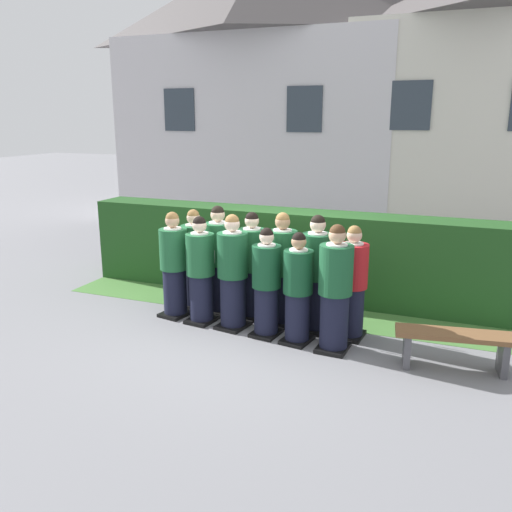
{
  "coord_description": "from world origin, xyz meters",
  "views": [
    {
      "loc": [
        2.73,
        -6.63,
        2.98
      ],
      "look_at": [
        0.0,
        0.25,
        1.05
      ],
      "focal_mm": 37.74,
      "sensor_mm": 36.0,
      "label": 1
    }
  ],
  "objects_px": {
    "student_front_row_3": "(266,285)",
    "student_front_row_0": "(174,267)",
    "student_in_red_blazer": "(352,285)",
    "student_rear_row_1": "(219,262)",
    "student_rear_row_3": "(282,272)",
    "student_front_row_5": "(335,292)",
    "student_front_row_2": "(233,275)",
    "student_front_row_1": "(201,273)",
    "student_rear_row_2": "(252,268)",
    "wooden_bench": "(455,342)",
    "student_rear_row_0": "(195,261)",
    "student_front_row_4": "(298,291)",
    "student_rear_row_4": "(316,276)"
  },
  "relations": [
    {
      "from": "student_rear_row_3",
      "to": "student_front_row_3",
      "type": "bearing_deg",
      "value": -95.89
    },
    {
      "from": "student_front_row_0",
      "to": "student_front_row_2",
      "type": "height_order",
      "value": "student_front_row_2"
    },
    {
      "from": "student_front_row_2",
      "to": "student_rear_row_4",
      "type": "relative_size",
      "value": 0.99
    },
    {
      "from": "student_front_row_4",
      "to": "student_rear_row_0",
      "type": "relative_size",
      "value": 0.96
    },
    {
      "from": "student_front_row_3",
      "to": "student_front_row_5",
      "type": "height_order",
      "value": "student_front_row_5"
    },
    {
      "from": "student_front_row_2",
      "to": "student_rear_row_1",
      "type": "relative_size",
      "value": 0.99
    },
    {
      "from": "student_front_row_2",
      "to": "student_rear_row_0",
      "type": "distance_m",
      "value": 1.1
    },
    {
      "from": "student_front_row_0",
      "to": "student_front_row_5",
      "type": "distance_m",
      "value": 2.58
    },
    {
      "from": "student_rear_row_4",
      "to": "student_in_red_blazer",
      "type": "relative_size",
      "value": 1.06
    },
    {
      "from": "student_rear_row_1",
      "to": "student_rear_row_4",
      "type": "height_order",
      "value": "student_rear_row_1"
    },
    {
      "from": "student_front_row_1",
      "to": "student_rear_row_4",
      "type": "relative_size",
      "value": 0.95
    },
    {
      "from": "student_rear_row_2",
      "to": "student_rear_row_3",
      "type": "distance_m",
      "value": 0.51
    },
    {
      "from": "student_rear_row_0",
      "to": "student_rear_row_2",
      "type": "relative_size",
      "value": 0.97
    },
    {
      "from": "student_front_row_5",
      "to": "student_rear_row_2",
      "type": "height_order",
      "value": "student_front_row_5"
    },
    {
      "from": "student_front_row_3",
      "to": "student_rear_row_2",
      "type": "distance_m",
      "value": 0.74
    },
    {
      "from": "student_front_row_3",
      "to": "student_rear_row_2",
      "type": "height_order",
      "value": "student_rear_row_2"
    },
    {
      "from": "student_rear_row_3",
      "to": "student_in_red_blazer",
      "type": "bearing_deg",
      "value": -7.95
    },
    {
      "from": "student_rear_row_3",
      "to": "wooden_bench",
      "type": "bearing_deg",
      "value": -15.38
    },
    {
      "from": "student_front_row_1",
      "to": "student_rear_row_1",
      "type": "xyz_separation_m",
      "value": [
        0.06,
        0.49,
        0.04
      ]
    },
    {
      "from": "student_front_row_3",
      "to": "student_front_row_0",
      "type": "bearing_deg",
      "value": 172.53
    },
    {
      "from": "student_front_row_1",
      "to": "student_in_red_blazer",
      "type": "bearing_deg",
      "value": 6.29
    },
    {
      "from": "student_front_row_1",
      "to": "student_rear_row_0",
      "type": "height_order",
      "value": "student_front_row_1"
    },
    {
      "from": "student_front_row_3",
      "to": "student_rear_row_3",
      "type": "bearing_deg",
      "value": 84.11
    },
    {
      "from": "student_rear_row_4",
      "to": "student_in_red_blazer",
      "type": "bearing_deg",
      "value": -8.33
    },
    {
      "from": "student_rear_row_0",
      "to": "student_rear_row_4",
      "type": "xyz_separation_m",
      "value": [
        2.06,
        -0.25,
        0.05
      ]
    },
    {
      "from": "student_front_row_5",
      "to": "student_in_red_blazer",
      "type": "height_order",
      "value": "student_front_row_5"
    },
    {
      "from": "student_rear_row_4",
      "to": "student_rear_row_3",
      "type": "bearing_deg",
      "value": 172.41
    },
    {
      "from": "student_front_row_1",
      "to": "student_front_row_5",
      "type": "xyz_separation_m",
      "value": [
        2.06,
        -0.25,
        0.04
      ]
    },
    {
      "from": "student_front_row_5",
      "to": "student_front_row_2",
      "type": "bearing_deg",
      "value": 171.72
    },
    {
      "from": "student_front_row_2",
      "to": "student_rear_row_0",
      "type": "xyz_separation_m",
      "value": [
        -0.93,
        0.6,
        -0.04
      ]
    },
    {
      "from": "student_front_row_0",
      "to": "student_in_red_blazer",
      "type": "bearing_deg",
      "value": 3.2
    },
    {
      "from": "student_front_row_4",
      "to": "wooden_bench",
      "type": "bearing_deg",
      "value": -2.66
    },
    {
      "from": "student_front_row_0",
      "to": "student_front_row_2",
      "type": "relative_size",
      "value": 0.97
    },
    {
      "from": "student_rear_row_0",
      "to": "student_front_row_5",
      "type": "bearing_deg",
      "value": -18.4
    },
    {
      "from": "student_front_row_1",
      "to": "student_rear_row_3",
      "type": "distance_m",
      "value": 1.19
    },
    {
      "from": "student_rear_row_1",
      "to": "student_in_red_blazer",
      "type": "bearing_deg",
      "value": -6.72
    },
    {
      "from": "student_front_row_2",
      "to": "student_rear_row_0",
      "type": "height_order",
      "value": "student_front_row_2"
    },
    {
      "from": "student_front_row_4",
      "to": "wooden_bench",
      "type": "distance_m",
      "value": 2.04
    },
    {
      "from": "student_front_row_2",
      "to": "wooden_bench",
      "type": "xyz_separation_m",
      "value": [
        3.03,
        -0.25,
        -0.44
      ]
    },
    {
      "from": "student_front_row_5",
      "to": "student_rear_row_0",
      "type": "relative_size",
      "value": 1.06
    },
    {
      "from": "student_front_row_2",
      "to": "student_rear_row_4",
      "type": "xyz_separation_m",
      "value": [
        1.13,
        0.34,
        0.01
      ]
    },
    {
      "from": "student_in_red_blazer",
      "to": "student_rear_row_1",
      "type": "bearing_deg",
      "value": 173.28
    },
    {
      "from": "student_rear_row_2",
      "to": "student_in_red_blazer",
      "type": "bearing_deg",
      "value": -8.38
    },
    {
      "from": "student_front_row_0",
      "to": "student_front_row_5",
      "type": "bearing_deg",
      "value": -7.58
    },
    {
      "from": "student_front_row_3",
      "to": "student_front_row_2",
      "type": "bearing_deg",
      "value": 170.78
    },
    {
      "from": "student_front_row_0",
      "to": "student_rear_row_2",
      "type": "bearing_deg",
      "value": 18.8
    },
    {
      "from": "student_rear_row_0",
      "to": "student_rear_row_3",
      "type": "bearing_deg",
      "value": -6.81
    },
    {
      "from": "student_rear_row_1",
      "to": "wooden_bench",
      "type": "xyz_separation_m",
      "value": [
        3.5,
        -0.77,
        -0.45
      ]
    },
    {
      "from": "student_front_row_1",
      "to": "wooden_bench",
      "type": "height_order",
      "value": "student_front_row_1"
    },
    {
      "from": "student_rear_row_1",
      "to": "wooden_bench",
      "type": "height_order",
      "value": "student_rear_row_1"
    }
  ]
}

